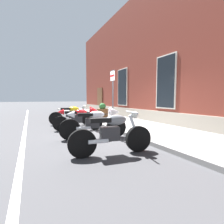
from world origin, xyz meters
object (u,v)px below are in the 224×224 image
motorcycle_white_sport (96,121)px  parking_sign (113,90)px  motorcycle_grey_naked (112,134)px  motorcycle_red_sport (80,117)px  motorcycle_yellow_naked (72,115)px  barrel_planter (103,112)px

motorcycle_white_sport → parking_sign: 2.35m
motorcycle_grey_naked → parking_sign: bearing=152.9°
motorcycle_red_sport → motorcycle_grey_naked: motorcycle_grey_naked is taller
motorcycle_yellow_naked → motorcycle_white_sport: 3.15m
motorcycle_yellow_naked → parking_sign: size_ratio=0.86×
motorcycle_grey_naked → motorcycle_white_sport: bearing=172.0°
parking_sign → barrel_planter: bearing=167.1°
barrel_planter → motorcycle_yellow_naked: bearing=-67.8°
motorcycle_red_sport → motorcycle_white_sport: (1.59, 0.10, 0.02)m
motorcycle_yellow_naked → barrel_planter: bearing=112.2°
motorcycle_red_sport → barrel_planter: 3.14m
motorcycle_yellow_naked → barrel_planter: 2.18m
motorcycle_yellow_naked → motorcycle_white_sport: motorcycle_white_sport is taller
motorcycle_red_sport → barrel_planter: (-2.38, 2.05, -0.05)m
motorcycle_red_sport → motorcycle_grey_naked: size_ratio=0.98×
motorcycle_white_sport → parking_sign: bearing=137.6°
motorcycle_red_sport → parking_sign: bearing=86.9°
parking_sign → motorcycle_yellow_naked: bearing=-138.4°
motorcycle_white_sport → motorcycle_grey_naked: 1.66m
motorcycle_red_sport → motorcycle_yellow_naked: bearing=178.9°
motorcycle_grey_naked → barrel_planter: 6.02m
motorcycle_grey_naked → motorcycle_yellow_naked: bearing=178.0°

